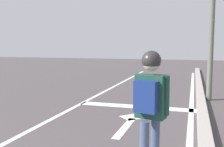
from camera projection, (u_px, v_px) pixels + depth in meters
lane_line_center at (75, 107)px, 7.20m from camera, size 0.12×20.00×0.01m
lane_line_curbside at (191, 115)px, 6.32m from camera, size 0.12×20.00×0.01m
stop_bar at (136, 107)px, 7.23m from camera, size 3.16×0.40×0.01m
lane_arrow_stem at (125, 127)px, 5.40m from camera, size 0.16×1.40×0.01m
lane_arrow_head at (134, 117)px, 6.21m from camera, size 0.71×0.71×0.01m
curb_strip at (202, 114)px, 6.24m from camera, size 0.24×24.00×0.14m
skater at (150, 100)px, 3.13m from camera, size 0.42×0.59×1.53m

